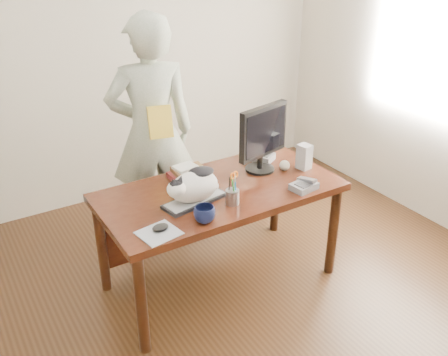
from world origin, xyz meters
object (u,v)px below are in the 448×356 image
at_px(keyboard, 195,200).
at_px(person, 152,134).
at_px(mouse, 160,227).
at_px(calculator, 261,157).
at_px(cat, 193,186).
at_px(baseball, 285,165).
at_px(speaker, 304,157).
at_px(coffee_mug, 204,214).
at_px(book_stack, 187,172).
at_px(desk, 214,203).
at_px(pen_cup, 232,195).
at_px(phone, 304,185).
at_px(monitor, 263,135).

bearing_deg(keyboard, person, 73.00).
bearing_deg(mouse, calculator, 15.94).
xyz_separation_m(cat, baseball, (0.78, 0.08, -0.09)).
xyz_separation_m(cat, speaker, (0.92, 0.03, -0.03)).
bearing_deg(cat, person, 72.20).
distance_m(baseball, person, 1.03).
bearing_deg(baseball, person, 130.44).
height_order(mouse, coffee_mug, coffee_mug).
height_order(keyboard, book_stack, book_stack).
bearing_deg(desk, person, 100.48).
xyz_separation_m(book_stack, calculator, (0.60, -0.03, -0.01)).
bearing_deg(calculator, coffee_mug, -176.06).
xyz_separation_m(pen_cup, baseball, (0.57, 0.21, -0.02)).
bearing_deg(baseball, phone, -102.62).
bearing_deg(calculator, pen_cup, -170.73).
height_order(cat, person, person).
relative_size(keyboard, pen_cup, 2.03).
distance_m(desk, speaker, 0.72).
bearing_deg(coffee_mug, book_stack, 71.77).
bearing_deg(baseball, keyboard, -174.71).
distance_m(pen_cup, calculator, 0.69).
bearing_deg(desk, speaker, -10.56).
bearing_deg(mouse, desk, 22.30).
xyz_separation_m(pen_cup, phone, (0.51, -0.09, -0.03)).
bearing_deg(phone, pen_cup, 162.06).
height_order(calculator, person, person).
xyz_separation_m(monitor, coffee_mug, (-0.69, -0.38, -0.22)).
height_order(monitor, person, person).
bearing_deg(pen_cup, book_stack, 98.21).
xyz_separation_m(desk, cat, (-0.24, -0.15, 0.27)).
xyz_separation_m(mouse, baseball, (1.09, 0.26, 0.01)).
distance_m(cat, calculator, 0.81).
height_order(monitor, mouse, monitor).
height_order(pen_cup, phone, pen_cup).
relative_size(keyboard, cat, 1.08).
relative_size(pen_cup, coffee_mug, 1.72).
relative_size(desk, person, 0.89).
bearing_deg(coffee_mug, phone, 0.81).
height_order(desk, book_stack, book_stack).
height_order(keyboard, cat, cat).
distance_m(coffee_mug, person, 1.10).
bearing_deg(keyboard, book_stack, 59.04).
relative_size(cat, baseball, 5.55).
bearing_deg(keyboard, calculator, 12.30).
bearing_deg(baseball, coffee_mug, -159.72).
distance_m(keyboard, coffee_mug, 0.25).
distance_m(cat, person, 0.87).
bearing_deg(calculator, baseball, -110.30).
bearing_deg(pen_cup, coffee_mug, -159.34).
distance_m(mouse, book_stack, 0.69).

